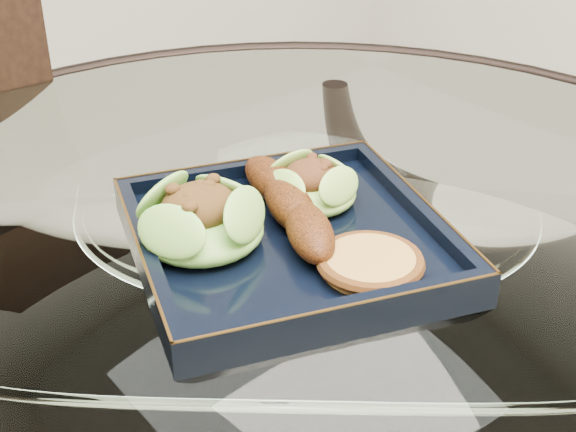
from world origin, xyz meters
TOP-DOWN VIEW (x-y plane):
  - dining_table at (-0.00, -0.00)m, footprint 1.13×1.13m
  - navy_plate at (-0.04, -0.03)m, footprint 0.34×0.34m
  - lettuce_wrap_left at (-0.11, 0.01)m, footprint 0.11×0.11m
  - lettuce_wrap_right at (0.01, 0.01)m, footprint 0.11×0.11m
  - roasted_plantain at (-0.03, -0.01)m, footprint 0.10×0.19m
  - crumb_patty at (-0.03, -0.12)m, footprint 0.10×0.10m

SIDE VIEW (x-z plane):
  - dining_table at x=0.00m, z-range 0.21..0.98m
  - navy_plate at x=-0.04m, z-range 0.76..0.78m
  - crumb_patty at x=-0.03m, z-range 0.78..0.80m
  - lettuce_wrap_right at x=0.01m, z-range 0.78..0.81m
  - roasted_plantain at x=-0.03m, z-range 0.78..0.82m
  - lettuce_wrap_left at x=-0.11m, z-range 0.78..0.82m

